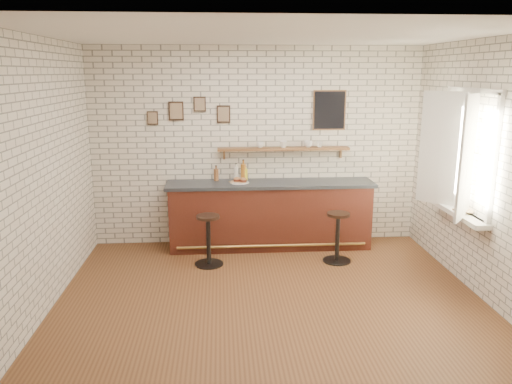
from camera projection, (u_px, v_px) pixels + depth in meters
ground at (269, 294)px, 6.02m from camera, size 5.00×5.00×0.00m
bar_counter at (270, 215)px, 7.56m from camera, size 3.10×0.65×1.01m
sandwich_plate at (240, 182)px, 7.40m from camera, size 0.28×0.28×0.01m
ciabatta_sandwich at (240, 180)px, 7.39m from camera, size 0.23×0.17×0.07m
potato_chips at (238, 182)px, 7.40m from camera, size 0.25×0.18×0.00m
bitters_bottle_brown at (216, 174)px, 7.53m from camera, size 0.07×0.07×0.23m
bitters_bottle_white at (236, 173)px, 7.55m from camera, size 0.07×0.07×0.26m
bitters_bottle_amber at (243, 172)px, 7.55m from camera, size 0.08×0.08×0.32m
condiment_bottle_yellow at (245, 174)px, 7.57m from camera, size 0.07×0.07×0.22m
bar_stool_left at (208, 238)px, 6.86m from camera, size 0.42×0.42×0.71m
bar_stool_right at (338, 236)px, 6.99m from camera, size 0.39×0.39×0.71m
wall_shelf at (284, 149)px, 7.55m from camera, size 2.00×0.18×0.18m
shelf_cup_a at (260, 145)px, 7.51m from camera, size 0.15×0.15×0.09m
shelf_cup_b at (283, 144)px, 7.53m from camera, size 0.15×0.15×0.10m
shelf_cup_c at (308, 144)px, 7.56m from camera, size 0.14×0.14×0.10m
shelf_cup_d at (320, 144)px, 7.57m from camera, size 0.11×0.11×0.08m
back_wall_decor at (272, 111)px, 7.48m from camera, size 2.96×0.02×0.56m
window_sill at (457, 212)px, 6.27m from camera, size 0.20×1.35×0.06m
casement_window at (459, 153)px, 6.09m from camera, size 0.40×1.30×1.56m
book_lower at (460, 212)px, 6.13m from camera, size 0.27×0.29×0.02m
book_upper at (459, 209)px, 6.15m from camera, size 0.27×0.28×0.02m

